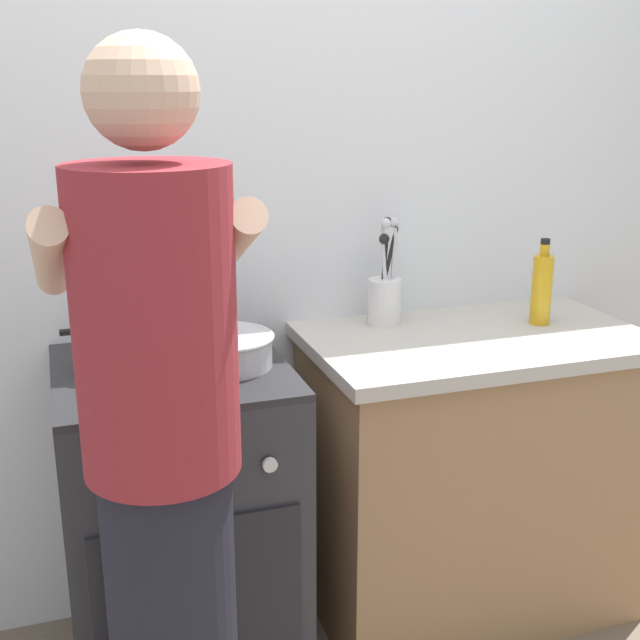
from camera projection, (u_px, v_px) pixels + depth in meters
name	position (u px, v px, depth m)	size (l,w,h in m)	color
back_wall	(327.00, 205.00, 2.49)	(3.20, 0.10, 2.50)	silver
countertop	(470.00, 472.00, 2.51)	(1.00, 0.60, 0.90)	#99724C
stove_range	(180.00, 521.00, 2.23)	(0.60, 0.62, 0.90)	#2D2D33
pot	(113.00, 348.00, 2.07)	(0.26, 0.19, 0.12)	#B2B2B7
mixing_bowl	(226.00, 349.00, 2.10)	(0.25, 0.25, 0.09)	#B7B7BC
utensil_crock	(385.00, 293.00, 2.46)	(0.10, 0.10, 0.33)	silver
oil_bottle	(542.00, 288.00, 2.46)	(0.06, 0.06, 0.26)	gold
person	(165.00, 484.00, 1.58)	(0.41, 0.50, 1.70)	black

